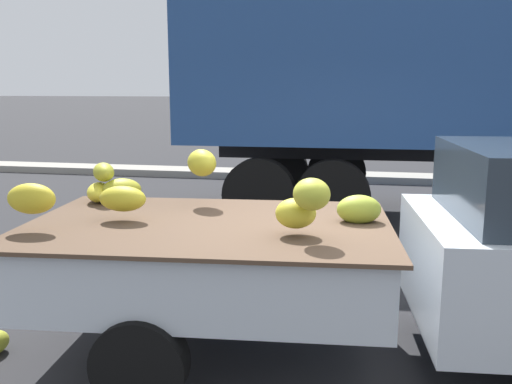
{
  "coord_description": "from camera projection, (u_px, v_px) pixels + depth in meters",
  "views": [
    {
      "loc": [
        0.17,
        -4.3,
        2.11
      ],
      "look_at": [
        -0.73,
        0.32,
        1.21
      ],
      "focal_mm": 38.81,
      "sensor_mm": 36.0,
      "label": 1
    }
  ],
  "objects": [
    {
      "name": "pickup_truck",
      "position": [
        466.0,
        256.0,
        4.07
      ],
      "size": [
        5.01,
        2.16,
        1.7
      ],
      "rotation": [
        0.0,
        0.0,
        0.08
      ],
      "color": "silver",
      "rests_on": "ground"
    },
    {
      "name": "ground",
      "position": [
        335.0,
        346.0,
        4.57
      ],
      "size": [
        220.0,
        220.0,
        0.0
      ],
      "primitive_type": "plane",
      "color": "#28282B"
    },
    {
      "name": "curb_strip",
      "position": [
        354.0,
        177.0,
        12.58
      ],
      "size": [
        80.0,
        0.8,
        0.16
      ],
      "primitive_type": "cube",
      "color": "gray",
      "rests_on": "ground"
    }
  ]
}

